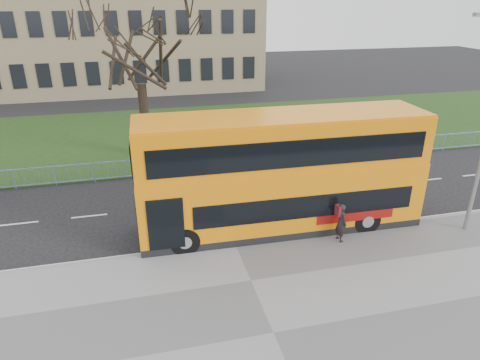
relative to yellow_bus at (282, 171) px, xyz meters
The scene contains 9 objects.
ground 3.55m from the yellow_bus, 167.20° to the left, with size 120.00×120.00×0.00m, color black.
pavement 7.14m from the yellow_bus, 109.97° to the right, with size 80.00×10.50×0.12m, color slate.
kerb 3.61m from the yellow_bus, 155.45° to the right, with size 80.00×0.20×0.14m, color gray.
grass_verge 15.22m from the yellow_bus, 98.70° to the left, with size 80.00×15.40×0.08m, color #193212.
guard_railing 7.77m from the yellow_bus, 107.67° to the left, with size 40.00×0.12×1.10m, color #7BA1DB, non-canonical shape.
bare_tree 12.08m from the yellow_bus, 116.60° to the left, with size 7.52×7.52×10.75m, color black, non-canonical shape.
civic_building 36.51m from the yellow_bus, 101.56° to the left, with size 30.00×15.00×14.00m, color #8A7958.
yellow_bus is the anchor object (origin of this frame).
pedestrian 3.22m from the yellow_bus, 42.47° to the right, with size 0.60×0.39×1.65m, color black.
Camera 1 is at (-3.32, -16.17, 9.45)m, focal length 32.00 mm.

